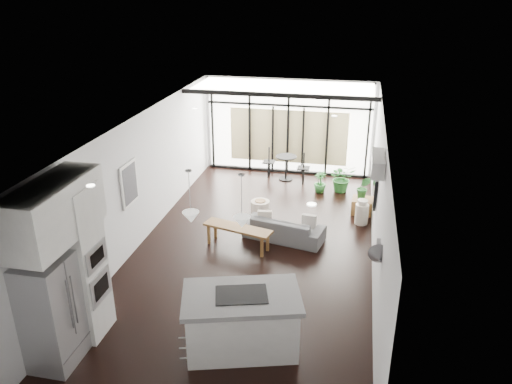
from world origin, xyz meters
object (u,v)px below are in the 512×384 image
at_px(pouf, 260,208).
at_px(milk_can, 362,212).
at_px(sofa, 284,225).
at_px(tv, 375,187).
at_px(island, 242,321).
at_px(console_bench, 238,237).
at_px(fridge, 51,311).

bearing_deg(pouf, milk_can, 0.90).
relative_size(sofa, tv, 1.62).
xyz_separation_m(island, console_bench, (-0.83, 3.12, -0.25)).
relative_size(fridge, sofa, 0.98).
bearing_deg(sofa, console_bench, 44.63).
height_order(console_bench, tv, tv).
relative_size(console_bench, tv, 1.38).
height_order(island, console_bench, island).
bearing_deg(sofa, milk_can, -134.19).
bearing_deg(milk_can, tv, -75.58).
distance_m(sofa, milk_can, 2.04).
height_order(sofa, pouf, sofa).
xyz_separation_m(island, fridge, (-2.68, -0.83, 0.39)).
bearing_deg(milk_can, sofa, -146.23).
relative_size(sofa, console_bench, 1.17).
xyz_separation_m(milk_can, tv, (0.21, -0.82, 0.99)).
bearing_deg(fridge, tv, 46.10).
height_order(island, sofa, island).
bearing_deg(console_bench, tv, 32.23).
distance_m(milk_can, tv, 1.30).
xyz_separation_m(sofa, milk_can, (1.69, 1.13, -0.04)).
height_order(sofa, tv, tv).
xyz_separation_m(sofa, console_bench, (-0.92, -0.59, -0.10)).
distance_m(sofa, console_bench, 1.09).
distance_m(island, milk_can, 5.16).
xyz_separation_m(console_bench, milk_can, (2.61, 1.72, 0.06)).
bearing_deg(milk_can, console_bench, -146.64).
height_order(milk_can, tv, tv).
distance_m(island, fridge, 2.83).
height_order(fridge, console_bench, fridge).
bearing_deg(milk_can, island, -110.21).
bearing_deg(pouf, sofa, -55.17).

